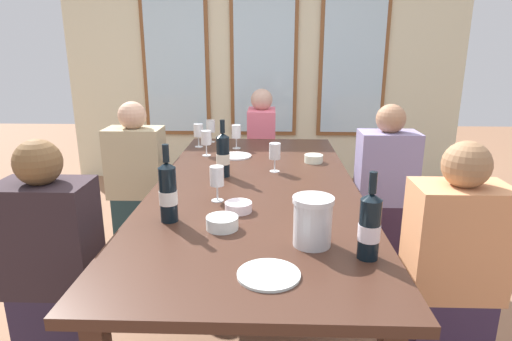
{
  "coord_description": "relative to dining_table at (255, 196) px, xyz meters",
  "views": [
    {
      "loc": [
        0.08,
        -2.22,
        1.46
      ],
      "look_at": [
        0.0,
        0.11,
        0.79
      ],
      "focal_mm": 30.23,
      "sensor_mm": 36.0,
      "label": 1
    }
  ],
  "objects": [
    {
      "name": "tasting_bowl_2",
      "position": [
        0.36,
        0.49,
        0.09
      ],
      "size": [
        0.12,
        0.12,
        0.05
      ],
      "primitive_type": "cylinder",
      "color": "white",
      "rests_on": "dining_table"
    },
    {
      "name": "metal_pitcher",
      "position": [
        0.24,
        -0.72,
        0.16
      ],
      "size": [
        0.16,
        0.16,
        0.19
      ],
      "color": "silver",
      "rests_on": "dining_table"
    },
    {
      "name": "back_wall_with_windows",
      "position": [
        0.0,
        2.57,
        0.77
      ],
      "size": [
        4.28,
        0.1,
        2.9
      ],
      "color": "beige",
      "rests_on": "ground"
    },
    {
      "name": "seated_person_3",
      "position": [
        0.85,
        -0.56,
        -0.15
      ],
      "size": [
        0.38,
        0.24,
        1.11
      ],
      "color": "#382844",
      "rests_on": "ground"
    },
    {
      "name": "wine_glass_2",
      "position": [
        -0.17,
        0.87,
        0.18
      ],
      "size": [
        0.07,
        0.07,
        0.17
      ],
      "color": "white",
      "rests_on": "dining_table"
    },
    {
      "name": "wine_glass_4",
      "position": [
        -0.39,
        1.08,
        0.18
      ],
      "size": [
        0.07,
        0.07,
        0.17
      ],
      "color": "white",
      "rests_on": "dining_table"
    },
    {
      "name": "wine_bottle_1",
      "position": [
        -0.19,
        0.16,
        0.19
      ],
      "size": [
        0.08,
        0.08,
        0.33
      ],
      "color": "black",
      "rests_on": "dining_table"
    },
    {
      "name": "white_plate_1",
      "position": [
        0.08,
        -0.96,
        0.07
      ],
      "size": [
        0.21,
        0.21,
        0.01
      ],
      "primitive_type": "cylinder",
      "color": "white",
      "rests_on": "dining_table"
    },
    {
      "name": "wine_glass_1",
      "position": [
        -0.45,
        0.91,
        0.18
      ],
      "size": [
        0.07,
        0.07,
        0.17
      ],
      "color": "white",
      "rests_on": "dining_table"
    },
    {
      "name": "tasting_bowl_1",
      "position": [
        -0.06,
        -0.39,
        0.08
      ],
      "size": [
        0.12,
        0.12,
        0.04
      ],
      "primitive_type": "cylinder",
      "color": "white",
      "rests_on": "dining_table"
    },
    {
      "name": "seated_person_4",
      "position": [
        0.0,
        1.56,
        -0.15
      ],
      "size": [
        0.24,
        0.38,
        1.11
      ],
      "color": "#362838",
      "rests_on": "ground"
    },
    {
      "name": "wine_bottle_2",
      "position": [
        -0.35,
        -0.51,
        0.19
      ],
      "size": [
        0.08,
        0.08,
        0.34
      ],
      "color": "black",
      "rests_on": "dining_table"
    },
    {
      "name": "seated_person_1",
      "position": [
        0.85,
        0.56,
        -0.15
      ],
      "size": [
        0.38,
        0.24,
        1.11
      ],
      "color": "#382438",
      "rests_on": "ground"
    },
    {
      "name": "wine_glass_3",
      "position": [
        -0.17,
        -0.25,
        0.18
      ],
      "size": [
        0.07,
        0.07,
        0.17
      ],
      "color": "white",
      "rests_on": "dining_table"
    },
    {
      "name": "seated_person_0",
      "position": [
        -0.85,
        0.63,
        -0.15
      ],
      "size": [
        0.38,
        0.24,
        1.11
      ],
      "color": "#21383B",
      "rests_on": "ground"
    },
    {
      "name": "wine_glass_0",
      "position": [
        -0.36,
        0.64,
        0.18
      ],
      "size": [
        0.07,
        0.07,
        0.17
      ],
      "color": "white",
      "rests_on": "dining_table"
    },
    {
      "name": "ground_plane",
      "position": [
        0.0,
        0.0,
        -0.68
      ],
      "size": [
        12.0,
        12.0,
        0.0
      ],
      "primitive_type": "plane",
      "color": "#8D6247"
    },
    {
      "name": "tasting_bowl_0",
      "position": [
        -0.11,
        -0.58,
        0.09
      ],
      "size": [
        0.13,
        0.13,
        0.05
      ],
      "primitive_type": "cylinder",
      "color": "white",
      "rests_on": "dining_table"
    },
    {
      "name": "wine_bottle_0",
      "position": [
        0.43,
        -0.82,
        0.18
      ],
      "size": [
        0.08,
        0.08,
        0.32
      ],
      "color": "black",
      "rests_on": "dining_table"
    },
    {
      "name": "dining_table",
      "position": [
        0.0,
        0.0,
        0.0
      ],
      "size": [
        1.08,
        2.42,
        0.74
      ],
      "color": "#40251B",
      "rests_on": "ground"
    },
    {
      "name": "white_plate_0",
      "position": [
        -0.16,
        0.62,
        0.07
      ],
      "size": [
        0.22,
        0.22,
        0.01
      ],
      "primitive_type": "cylinder",
      "color": "white",
      "rests_on": "dining_table"
    },
    {
      "name": "wine_glass_5",
      "position": [
        0.11,
        0.27,
        0.18
      ],
      "size": [
        0.07,
        0.07,
        0.17
      ],
      "color": "white",
      "rests_on": "dining_table"
    },
    {
      "name": "seated_person_2",
      "position": [
        -0.85,
        -0.58,
        -0.15
      ],
      "size": [
        0.38,
        0.24,
        1.11
      ],
      "color": "#2E243B",
      "rests_on": "ground"
    }
  ]
}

